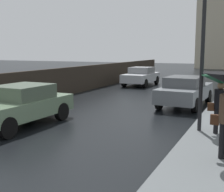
{
  "coord_description": "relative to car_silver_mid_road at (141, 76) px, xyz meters",
  "views": [
    {
      "loc": [
        5.77,
        -2.74,
        2.65
      ],
      "look_at": [
        1.62,
        6.21,
        1.17
      ],
      "focal_mm": 48.93,
      "sensor_mm": 36.0,
      "label": 1
    }
  ],
  "objects": [
    {
      "name": "car_silver_mid_road",
      "position": [
        0.0,
        0.0,
        0.0
      ],
      "size": [
        1.88,
        4.1,
        1.39
      ],
      "rotation": [
        0.0,
        0.0,
        3.13
      ],
      "color": "#B2B5BA",
      "rests_on": "ground"
    },
    {
      "name": "car_grey_far_ahead",
      "position": [
        4.82,
        -7.31,
        0.02
      ],
      "size": [
        2.02,
        4.58,
        1.43
      ],
      "rotation": [
        0.0,
        0.0,
        -0.05
      ],
      "color": "slate",
      "rests_on": "ground"
    },
    {
      "name": "car_green_far_lane",
      "position": [
        0.31,
        -13.67,
        0.03
      ],
      "size": [
        1.94,
        4.25,
        1.44
      ],
      "rotation": [
        0.0,
        0.0,
        3.12
      ],
      "color": "slate",
      "rests_on": "ground"
    },
    {
      "name": "pedestrian_with_umbrella_far",
      "position": [
        6.86,
        -12.36,
        0.88
      ],
      "size": [
        1.17,
        1.17,
        1.78
      ],
      "rotation": [
        0.0,
        0.0,
        3.34
      ],
      "color": "black",
      "rests_on": "sidewalk_strip"
    },
    {
      "name": "traffic_light",
      "position": [
        6.27,
        -12.25,
        2.8
      ],
      "size": [
        0.26,
        0.39,
        4.94
      ],
      "color": "black",
      "rests_on": "sidewalk_strip"
    }
  ]
}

